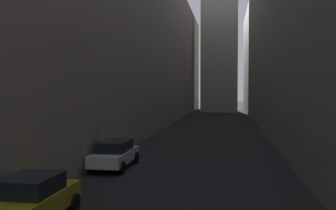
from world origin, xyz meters
The scene contains 5 objects.
ground_plane centered at (0.00, 48.00, 0.00)m, with size 264.00×264.00×0.00m, color black.
building_block_left centered at (-12.39, 50.00, 10.32)m, with size 13.78×108.00×20.64m, color gray.
building_block_right centered at (11.25, 50.00, 10.47)m, with size 11.51×108.00×20.94m, color slate.
parked_car_left_third centered at (-4.40, 17.38, 0.82)m, with size 1.96×4.06×1.59m.
parked_car_left_far centered at (-4.40, 26.75, 0.82)m, with size 1.97×4.55×1.56m.
Camera 1 is at (1.96, 5.46, 4.35)m, focal length 41.97 mm.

